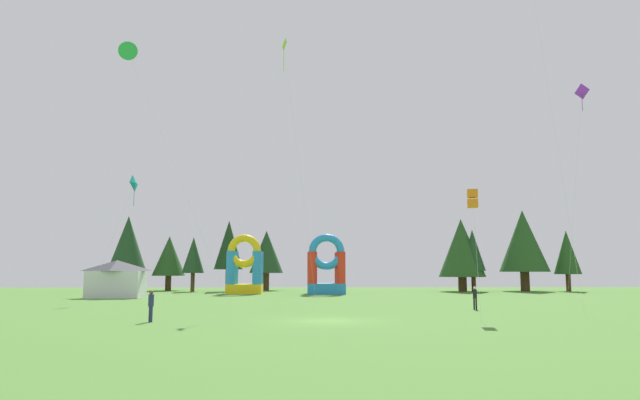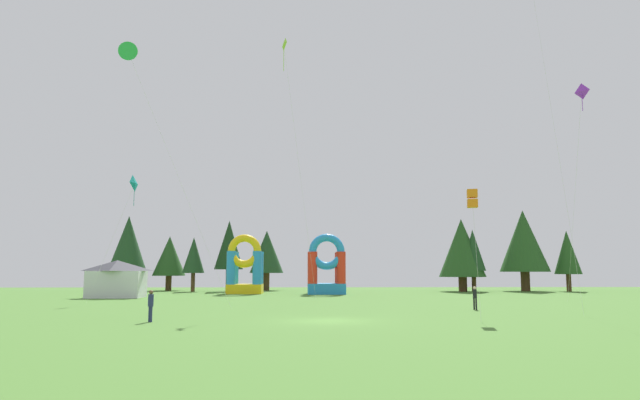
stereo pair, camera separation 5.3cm
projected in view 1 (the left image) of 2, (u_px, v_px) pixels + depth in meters
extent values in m
plane|color=#47752D|center=(328.00, 321.00, 30.08)|extent=(120.00, 120.00, 0.00)
pyramid|color=#8CD826|center=(283.00, 45.00, 47.31)|extent=(0.52, 0.86, 0.84)
cylinder|color=#8CD826|center=(284.00, 58.00, 47.19)|extent=(0.04, 0.04, 2.23)
cylinder|color=silver|center=(301.00, 178.00, 49.37)|extent=(2.87, 6.69, 21.36)
cube|color=orange|center=(473.00, 203.00, 32.75)|extent=(0.67, 0.67, 0.48)
cube|color=orange|center=(472.00, 194.00, 32.82)|extent=(0.67, 0.67, 0.48)
cylinder|color=silver|center=(477.00, 257.00, 31.09)|extent=(0.53, 2.58, 6.79)
pyramid|color=#0C7F7A|center=(135.00, 184.00, 50.27)|extent=(0.56, 1.15, 1.11)
cylinder|color=#0C7F7A|center=(134.00, 195.00, 50.16)|extent=(0.04, 0.04, 1.95)
cylinder|color=silver|center=(111.00, 241.00, 48.63)|extent=(2.99, 1.99, 10.28)
pyramid|color=purple|center=(581.00, 92.00, 43.82)|extent=(0.70, 0.87, 0.90)
cylinder|color=purple|center=(582.00, 102.00, 43.77)|extent=(0.04, 0.04, 1.51)
cylinder|color=silver|center=(574.00, 203.00, 46.43)|extent=(1.39, 7.18, 16.36)
cone|color=green|center=(129.00, 53.00, 40.95)|extent=(1.60, 1.57, 1.44)
cylinder|color=silver|center=(180.00, 180.00, 40.76)|extent=(7.54, 1.66, 18.24)
cylinder|color=silver|center=(551.00, 109.00, 38.31)|extent=(0.08, 6.06, 26.99)
cylinder|color=navy|center=(151.00, 314.00, 29.37)|extent=(0.16, 0.16, 0.80)
cylinder|color=navy|center=(150.00, 314.00, 29.47)|extent=(0.16, 0.16, 0.80)
cylinder|color=navy|center=(151.00, 300.00, 29.51)|extent=(0.40, 0.40, 0.63)
sphere|color=brown|center=(151.00, 292.00, 29.56)|extent=(0.22, 0.22, 0.22)
cylinder|color=black|center=(476.00, 304.00, 38.61)|extent=(0.16, 0.16, 0.76)
cylinder|color=black|center=(474.00, 304.00, 38.70)|extent=(0.16, 0.16, 0.76)
cylinder|color=black|center=(475.00, 294.00, 38.74)|extent=(0.38, 0.38, 0.60)
sphere|color=beige|center=(475.00, 288.00, 38.79)|extent=(0.21, 0.21, 0.21)
cube|color=yellow|center=(245.00, 289.00, 65.46)|extent=(4.01, 3.78, 1.08)
cylinder|color=#268CD8|center=(231.00, 268.00, 64.37)|extent=(1.06, 1.06, 3.77)
cylinder|color=#268CD8|center=(257.00, 268.00, 64.45)|extent=(1.06, 1.06, 3.77)
cylinder|color=#268CD8|center=(234.00, 268.00, 67.07)|extent=(1.06, 1.06, 3.77)
cylinder|color=#268CD8|center=(259.00, 268.00, 67.15)|extent=(1.06, 1.06, 3.77)
torus|color=yellow|center=(244.00, 251.00, 64.64)|extent=(3.80, 0.85, 3.80)
cube|color=#268CD8|center=(326.00, 289.00, 64.36)|extent=(4.24, 3.82, 1.19)
cylinder|color=red|center=(312.00, 268.00, 63.24)|extent=(1.07, 1.07, 3.54)
cylinder|color=red|center=(341.00, 268.00, 63.33)|extent=(1.07, 1.07, 3.54)
cylinder|color=red|center=(312.00, 268.00, 65.96)|extent=(1.07, 1.07, 3.54)
cylinder|color=red|center=(339.00, 268.00, 66.06)|extent=(1.07, 1.07, 3.54)
torus|color=#268CD8|center=(327.00, 252.00, 63.50)|extent=(4.03, 0.86, 4.03)
cube|color=silver|center=(116.00, 284.00, 55.51)|extent=(5.12, 3.26, 2.61)
pyramid|color=#3F3F47|center=(117.00, 266.00, 55.74)|extent=(5.12, 3.26, 1.04)
cylinder|color=#4C331E|center=(118.00, 285.00, 73.36)|extent=(0.61, 0.61, 1.53)
cone|color=#1E4221|center=(119.00, 263.00, 73.71)|extent=(3.37, 3.37, 4.17)
cylinder|color=#4C331E|center=(126.00, 281.00, 73.12)|extent=(0.87, 0.87, 2.46)
cone|color=#1E4221|center=(128.00, 244.00, 73.72)|extent=(4.86, 4.86, 7.27)
cylinder|color=#4C331E|center=(133.00, 281.00, 73.50)|extent=(0.60, 0.60, 2.50)
cone|color=#193819|center=(134.00, 253.00, 73.95)|extent=(3.31, 3.31, 4.70)
cylinder|color=#4C331E|center=(168.00, 283.00, 75.00)|extent=(0.78, 0.78, 1.96)
cone|color=#234C1E|center=(169.00, 256.00, 75.44)|extent=(4.32, 4.32, 5.22)
cylinder|color=#4C331E|center=(193.00, 282.00, 71.35)|extent=(0.50, 0.50, 2.33)
cone|color=#1E4221|center=(193.00, 255.00, 71.77)|extent=(2.78, 2.78, 4.51)
cylinder|color=#4C331E|center=(228.00, 280.00, 72.09)|extent=(0.66, 0.66, 2.78)
cone|color=#193819|center=(229.00, 245.00, 72.64)|extent=(3.68, 3.68, 6.23)
cylinder|color=#4C331E|center=(266.00, 282.00, 75.58)|extent=(0.81, 0.81, 2.31)
cone|color=#1E4221|center=(266.00, 252.00, 76.07)|extent=(4.52, 4.52, 5.64)
cylinder|color=#4C331E|center=(463.00, 284.00, 71.53)|extent=(1.06, 1.06, 1.84)
cone|color=#234C1E|center=(461.00, 248.00, 72.09)|extent=(5.87, 5.87, 7.34)
cylinder|color=#4C331E|center=(474.00, 281.00, 70.88)|extent=(0.55, 0.55, 2.61)
cone|color=#1E4221|center=(473.00, 250.00, 71.35)|extent=(3.05, 3.05, 5.15)
cylinder|color=#4C331E|center=(525.00, 281.00, 72.72)|extent=(1.13, 1.13, 2.48)
cone|color=#234C1E|center=(523.00, 241.00, 73.36)|extent=(6.27, 6.27, 7.95)
cylinder|color=#4C331E|center=(568.00, 283.00, 72.14)|extent=(0.60, 0.60, 2.18)
cone|color=#234C1E|center=(567.00, 252.00, 72.62)|extent=(3.36, 3.36, 5.57)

